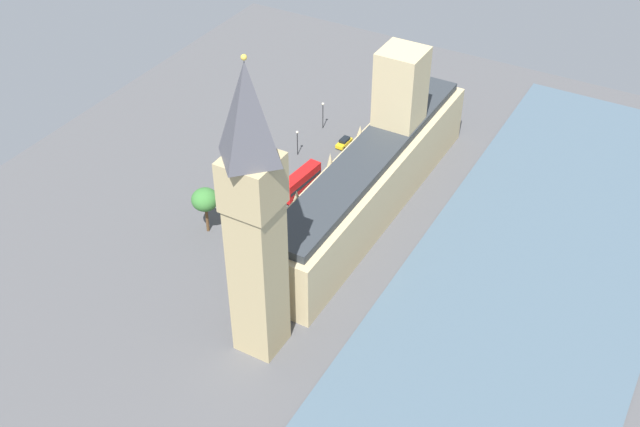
{
  "coord_description": "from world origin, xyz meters",
  "views": [
    {
      "loc": [
        -53.2,
        109.65,
        93.55
      ],
      "look_at": [
        1.0,
        13.7,
        7.22
      ],
      "focal_mm": 44.28,
      "sensor_mm": 36.0,
      "label": 1
    }
  ],
  "objects_px": {
    "street_lamp_leading": "(297,138)",
    "street_lamp_corner": "(323,111)",
    "parliament_building": "(374,171)",
    "pedestrian_far_end": "(345,178)",
    "clock_tower": "(254,214)",
    "car_white_near_tower": "(246,241)",
    "plane_tree_under_trees": "(205,200)",
    "pedestrian_by_river_gate": "(333,191)",
    "double_decker_bus_kerbside": "(301,182)",
    "plane_tree_midblock": "(244,173)",
    "car_yellow_cab_opposite_hall": "(344,142)"
  },
  "relations": [
    {
      "from": "car_white_near_tower",
      "to": "street_lamp_leading",
      "type": "relative_size",
      "value": 0.73
    },
    {
      "from": "parliament_building",
      "to": "street_lamp_leading",
      "type": "distance_m",
      "value": 23.36
    },
    {
      "from": "double_decker_bus_kerbside",
      "to": "plane_tree_under_trees",
      "type": "bearing_deg",
      "value": 69.58
    },
    {
      "from": "parliament_building",
      "to": "clock_tower",
      "type": "xyz_separation_m",
      "value": [
        -0.83,
        41.05,
        18.13
      ]
    },
    {
      "from": "double_decker_bus_kerbside",
      "to": "plane_tree_midblock",
      "type": "height_order",
      "value": "plane_tree_midblock"
    },
    {
      "from": "car_white_near_tower",
      "to": "street_lamp_leading",
      "type": "bearing_deg",
      "value": -72.32
    },
    {
      "from": "parliament_building",
      "to": "street_lamp_corner",
      "type": "distance_m",
      "value": 29.89
    },
    {
      "from": "car_yellow_cab_opposite_hall",
      "to": "pedestrian_far_end",
      "type": "relative_size",
      "value": 2.68
    },
    {
      "from": "parliament_building",
      "to": "street_lamp_leading",
      "type": "bearing_deg",
      "value": -19.8
    },
    {
      "from": "parliament_building",
      "to": "street_lamp_leading",
      "type": "relative_size",
      "value": 11.18
    },
    {
      "from": "double_decker_bus_kerbside",
      "to": "car_yellow_cab_opposite_hall",
      "type": "bearing_deg",
      "value": -83.26
    },
    {
      "from": "parliament_building",
      "to": "pedestrian_far_end",
      "type": "distance_m",
      "value": 11.78
    },
    {
      "from": "clock_tower",
      "to": "pedestrian_by_river_gate",
      "type": "relative_size",
      "value": 31.28
    },
    {
      "from": "pedestrian_far_end",
      "to": "plane_tree_midblock",
      "type": "distance_m",
      "value": 21.64
    },
    {
      "from": "double_decker_bus_kerbside",
      "to": "car_white_near_tower",
      "type": "distance_m",
      "value": 18.9
    },
    {
      "from": "pedestrian_by_river_gate",
      "to": "street_lamp_corner",
      "type": "height_order",
      "value": "street_lamp_corner"
    },
    {
      "from": "street_lamp_leading",
      "to": "street_lamp_corner",
      "type": "relative_size",
      "value": 0.91
    },
    {
      "from": "clock_tower",
      "to": "pedestrian_by_river_gate",
      "type": "distance_m",
      "value": 48.43
    },
    {
      "from": "parliament_building",
      "to": "street_lamp_leading",
      "type": "height_order",
      "value": "parliament_building"
    },
    {
      "from": "clock_tower",
      "to": "plane_tree_midblock",
      "type": "height_order",
      "value": "clock_tower"
    },
    {
      "from": "car_yellow_cab_opposite_hall",
      "to": "clock_tower",
      "type": "bearing_deg",
      "value": 107.88
    },
    {
      "from": "parliament_building",
      "to": "pedestrian_by_river_gate",
      "type": "relative_size",
      "value": 40.87
    },
    {
      "from": "car_yellow_cab_opposite_hall",
      "to": "parliament_building",
      "type": "bearing_deg",
      "value": 135.67
    },
    {
      "from": "pedestrian_by_river_gate",
      "to": "street_lamp_leading",
      "type": "xyz_separation_m",
      "value": [
        13.36,
        -8.59,
        3.42
      ]
    },
    {
      "from": "pedestrian_by_river_gate",
      "to": "street_lamp_corner",
      "type": "relative_size",
      "value": 0.25
    },
    {
      "from": "car_yellow_cab_opposite_hall",
      "to": "street_lamp_leading",
      "type": "xyz_separation_m",
      "value": [
        6.99,
        7.9,
        3.26
      ]
    },
    {
      "from": "clock_tower",
      "to": "plane_tree_midblock",
      "type": "distance_m",
      "value": 42.38
    },
    {
      "from": "car_white_near_tower",
      "to": "pedestrian_far_end",
      "type": "xyz_separation_m",
      "value": [
        -6.35,
        -26.59,
        -0.13
      ]
    },
    {
      "from": "parliament_building",
      "to": "pedestrian_far_end",
      "type": "relative_size",
      "value": 38.98
    },
    {
      "from": "clock_tower",
      "to": "parliament_building",
      "type": "bearing_deg",
      "value": -88.84
    },
    {
      "from": "street_lamp_leading",
      "to": "double_decker_bus_kerbside",
      "type": "bearing_deg",
      "value": 123.58
    },
    {
      "from": "car_white_near_tower",
      "to": "street_lamp_leading",
      "type": "xyz_separation_m",
      "value": [
        6.99,
        -30.13,
        3.26
      ]
    },
    {
      "from": "double_decker_bus_kerbside",
      "to": "pedestrian_far_end",
      "type": "relative_size",
      "value": 6.33
    },
    {
      "from": "pedestrian_far_end",
      "to": "plane_tree_under_trees",
      "type": "xyz_separation_m",
      "value": [
        14.87,
        26.64,
        6.43
      ]
    },
    {
      "from": "car_white_near_tower",
      "to": "pedestrian_by_river_gate",
      "type": "relative_size",
      "value": 2.67
    },
    {
      "from": "double_decker_bus_kerbside",
      "to": "street_lamp_corner",
      "type": "height_order",
      "value": "street_lamp_corner"
    },
    {
      "from": "pedestrian_far_end",
      "to": "clock_tower",
      "type": "bearing_deg",
      "value": 50.69
    },
    {
      "from": "car_yellow_cab_opposite_hall",
      "to": "pedestrian_far_end",
      "type": "distance_m",
      "value": 13.09
    },
    {
      "from": "double_decker_bus_kerbside",
      "to": "street_lamp_leading",
      "type": "distance_m",
      "value": 13.67
    },
    {
      "from": "parliament_building",
      "to": "double_decker_bus_kerbside",
      "type": "relative_size",
      "value": 6.16
    },
    {
      "from": "car_white_near_tower",
      "to": "street_lamp_corner",
      "type": "xyz_separation_m",
      "value": [
        7.51,
        -42.03,
        3.62
      ]
    },
    {
      "from": "pedestrian_far_end",
      "to": "street_lamp_corner",
      "type": "relative_size",
      "value": 0.26
    },
    {
      "from": "parliament_building",
      "to": "car_white_near_tower",
      "type": "height_order",
      "value": "parliament_building"
    },
    {
      "from": "plane_tree_under_trees",
      "to": "pedestrian_by_river_gate",
      "type": "bearing_deg",
      "value": -124.57
    },
    {
      "from": "street_lamp_leading",
      "to": "street_lamp_corner",
      "type": "height_order",
      "value": "street_lamp_corner"
    },
    {
      "from": "car_white_near_tower",
      "to": "car_yellow_cab_opposite_hall",
      "type": "bearing_deg",
      "value": -85.38
    },
    {
      "from": "car_yellow_cab_opposite_hall",
      "to": "street_lamp_leading",
      "type": "distance_m",
      "value": 11.04
    },
    {
      "from": "plane_tree_under_trees",
      "to": "street_lamp_leading",
      "type": "height_order",
      "value": "plane_tree_under_trees"
    },
    {
      "from": "parliament_building",
      "to": "plane_tree_midblock",
      "type": "distance_m",
      "value": 24.95
    },
    {
      "from": "clock_tower",
      "to": "plane_tree_midblock",
      "type": "xyz_separation_m",
      "value": [
        23.1,
        -29.85,
        -19.27
      ]
    }
  ]
}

